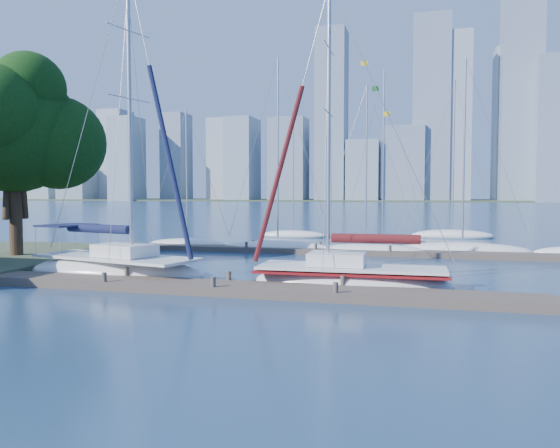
# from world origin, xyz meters

# --- Properties ---
(ground) EXTENTS (700.00, 700.00, 0.00)m
(ground) POSITION_xyz_m (0.00, 0.00, 0.00)
(ground) COLOR navy
(ground) RESTS_ON ground
(near_dock) EXTENTS (26.00, 2.00, 0.40)m
(near_dock) POSITION_xyz_m (0.00, 0.00, 0.20)
(near_dock) COLOR #483D35
(near_dock) RESTS_ON ground
(far_dock) EXTENTS (30.00, 1.80, 0.36)m
(far_dock) POSITION_xyz_m (2.00, 16.00, 0.18)
(far_dock) COLOR #483D35
(far_dock) RESTS_ON ground
(far_shore) EXTENTS (800.00, 100.00, 1.50)m
(far_shore) POSITION_xyz_m (0.00, 320.00, 0.00)
(far_shore) COLOR #38472D
(far_shore) RESTS_ON ground
(tree) EXTENTS (9.80, 8.90, 12.35)m
(tree) POSITION_xyz_m (-15.44, 6.03, 8.15)
(tree) COLOR black
(tree) RESTS_ON ground
(sailboat_navy) EXTENTS (9.88, 5.25, 15.57)m
(sailboat_navy) POSITION_xyz_m (-6.48, 2.33, 1.16)
(sailboat_navy) COLOR silver
(sailboat_navy) RESTS_ON ground
(sailboat_maroon) EXTENTS (8.76, 3.05, 13.72)m
(sailboat_maroon) POSITION_xyz_m (5.13, 2.26, 1.05)
(sailboat_maroon) COLOR silver
(sailboat_maroon) RESTS_ON ground
(bg_boat_0) EXTENTS (6.93, 3.15, 10.87)m
(bg_boat_0) POSITION_xyz_m (-9.61, 17.48, 0.24)
(bg_boat_0) COLOR silver
(bg_boat_0) RESTS_ON ground
(bg_boat_1) EXTENTS (8.53, 3.76, 14.22)m
(bg_boat_1) POSITION_xyz_m (-2.15, 16.87, 0.28)
(bg_boat_1) COLOR silver
(bg_boat_1) RESTS_ON ground
(bg_boat_2) EXTENTS (7.18, 2.24, 11.93)m
(bg_boat_2) POSITION_xyz_m (4.25, 16.61, 0.24)
(bg_boat_2) COLOR silver
(bg_boat_2) RESTS_ON ground
(bg_boat_3) EXTENTS (6.31, 3.40, 12.90)m
(bg_boat_3) POSITION_xyz_m (5.39, 16.62, 0.26)
(bg_boat_3) COLOR silver
(bg_boat_3) RESTS_ON ground
(bg_boat_4) EXTENTS (9.49, 4.54, 13.75)m
(bg_boat_4) POSITION_xyz_m (10.74, 18.31, 0.27)
(bg_boat_4) COLOR silver
(bg_boat_4) RESTS_ON ground
(bg_boat_6) EXTENTS (6.71, 3.11, 13.05)m
(bg_boat_6) POSITION_xyz_m (-4.08, 29.55, 0.25)
(bg_boat_6) COLOR silver
(bg_boat_6) RESTS_ON ground
(bg_boat_7) EXTENTS (7.74, 3.25, 15.16)m
(bg_boat_7) POSITION_xyz_m (10.68, 32.64, 0.30)
(bg_boat_7) COLOR silver
(bg_boat_7) RESTS_ON ground
(skyline) EXTENTS (503.07, 51.31, 116.98)m
(skyline) POSITION_xyz_m (22.52, 290.49, 36.68)
(skyline) COLOR gray
(skyline) RESTS_ON ground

